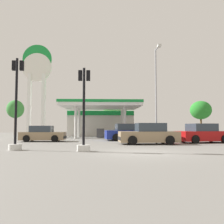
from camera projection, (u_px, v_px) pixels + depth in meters
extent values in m
plane|color=slate|center=(140.00, 153.00, 12.25)|extent=(90.00, 90.00, 0.00)
cube|color=beige|center=(101.00, 124.00, 36.30)|extent=(9.16, 6.44, 3.56)
cube|color=#148C38|center=(101.00, 113.00, 33.12)|extent=(9.16, 0.12, 0.60)
cube|color=white|center=(101.00, 106.00, 29.43)|extent=(9.27, 6.99, 0.35)
cube|color=#148C38|center=(101.00, 104.00, 29.45)|extent=(9.37, 7.09, 0.30)
cylinder|color=silver|center=(76.00, 122.00, 27.28)|extent=(0.32, 0.32, 3.64)
cylinder|color=silver|center=(125.00, 122.00, 27.50)|extent=(0.32, 0.32, 3.64)
cylinder|color=silver|center=(79.00, 123.00, 31.11)|extent=(0.32, 0.32, 3.64)
cylinder|color=silver|center=(122.00, 123.00, 31.33)|extent=(0.32, 0.32, 3.64)
cube|color=#4C4C51|center=(100.00, 133.00, 29.23)|extent=(0.90, 0.60, 1.10)
cube|color=white|center=(29.00, 105.00, 30.13)|extent=(0.40, 0.56, 7.98)
cube|color=white|center=(43.00, 105.00, 30.20)|extent=(0.40, 0.56, 7.98)
cylinder|color=white|center=(37.00, 67.00, 30.46)|extent=(3.61, 0.22, 3.61)
cylinder|color=#198C38|center=(37.00, 59.00, 30.55)|extent=(3.61, 0.22, 3.61)
cube|color=white|center=(37.00, 63.00, 30.56)|extent=(3.33, 0.08, 0.65)
cylinder|color=black|center=(133.00, 140.00, 17.37)|extent=(0.69, 0.26, 0.68)
cylinder|color=black|center=(129.00, 139.00, 19.19)|extent=(0.69, 0.26, 0.68)
cylinder|color=black|center=(170.00, 140.00, 17.61)|extent=(0.69, 0.26, 0.68)
cylinder|color=black|center=(163.00, 139.00, 19.42)|extent=(0.69, 0.26, 0.68)
cube|color=#8C7556|center=(148.00, 137.00, 18.41)|extent=(4.53, 2.06, 0.80)
cube|color=#2D3842|center=(150.00, 128.00, 18.47)|extent=(2.19, 1.75, 0.68)
cube|color=black|center=(120.00, 138.00, 18.22)|extent=(0.21, 1.77, 0.25)
cylinder|color=black|center=(58.00, 138.00, 22.54)|extent=(0.60, 0.22, 0.60)
cylinder|color=black|center=(55.00, 139.00, 20.94)|extent=(0.60, 0.22, 0.60)
cylinder|color=black|center=(32.00, 138.00, 22.49)|extent=(0.60, 0.22, 0.60)
cylinder|color=black|center=(26.00, 139.00, 20.89)|extent=(0.60, 0.22, 0.60)
cube|color=#8C7556|center=(43.00, 136.00, 21.72)|extent=(3.95, 1.72, 0.71)
cube|color=#2D3842|center=(42.00, 129.00, 21.76)|extent=(1.90, 1.49, 0.60)
cube|color=black|center=(65.00, 137.00, 21.76)|extent=(0.14, 1.56, 0.22)
cylinder|color=black|center=(140.00, 136.00, 24.41)|extent=(0.70, 0.30, 0.68)
cylinder|color=black|center=(145.00, 137.00, 22.59)|extent=(0.70, 0.30, 0.68)
cylinder|color=black|center=(113.00, 137.00, 24.01)|extent=(0.70, 0.30, 0.68)
cylinder|color=black|center=(116.00, 137.00, 22.19)|extent=(0.70, 0.30, 0.68)
cube|color=navy|center=(129.00, 135.00, 23.32)|extent=(4.66, 2.33, 0.81)
cube|color=#2D3842|center=(127.00, 127.00, 23.34)|extent=(2.30, 1.88, 0.68)
cube|color=black|center=(151.00, 136.00, 23.62)|extent=(0.31, 1.79, 0.26)
cylinder|color=black|center=(210.00, 138.00, 21.36)|extent=(0.70, 0.37, 0.67)
cylinder|color=black|center=(183.00, 138.00, 20.67)|extent=(0.70, 0.37, 0.67)
cylinder|color=black|center=(195.00, 139.00, 18.93)|extent=(0.70, 0.37, 0.67)
cube|color=#A51111|center=(203.00, 136.00, 20.16)|extent=(4.69, 2.74, 0.80)
cube|color=#2D3842|center=(201.00, 128.00, 20.16)|extent=(2.40, 2.04, 0.67)
cylinder|color=silver|center=(84.00, 148.00, 12.98)|extent=(0.71, 0.71, 0.34)
cylinder|color=black|center=(84.00, 106.00, 13.12)|extent=(0.14, 0.14, 4.19)
cube|color=black|center=(80.00, 76.00, 13.37)|extent=(0.21, 0.20, 0.57)
sphere|color=red|center=(81.00, 73.00, 13.50)|extent=(0.15, 0.15, 0.15)
sphere|color=#D89E0C|center=(80.00, 76.00, 13.49)|extent=(0.15, 0.15, 0.15)
sphere|color=green|center=(80.00, 79.00, 13.48)|extent=(0.15, 0.15, 0.15)
cube|color=black|center=(88.00, 76.00, 13.39)|extent=(0.21, 0.20, 0.57)
sphere|color=red|center=(88.00, 73.00, 13.52)|extent=(0.15, 0.15, 0.15)
sphere|color=#D89E0C|center=(88.00, 76.00, 13.51)|extent=(0.15, 0.15, 0.15)
sphere|color=green|center=(88.00, 79.00, 13.50)|extent=(0.15, 0.15, 0.15)
cylinder|color=silver|center=(15.00, 147.00, 13.61)|extent=(0.72, 0.72, 0.34)
cylinder|color=black|center=(16.00, 101.00, 13.77)|extent=(0.14, 0.14, 4.91)
cube|color=black|center=(14.00, 66.00, 14.05)|extent=(0.21, 0.20, 0.57)
sphere|color=red|center=(15.00, 63.00, 14.18)|extent=(0.15, 0.15, 0.15)
sphere|color=#D89E0C|center=(15.00, 66.00, 14.17)|extent=(0.15, 0.15, 0.15)
sphere|color=green|center=(15.00, 69.00, 14.16)|extent=(0.15, 0.15, 0.15)
cube|color=black|center=(22.00, 66.00, 14.07)|extent=(0.21, 0.20, 0.57)
sphere|color=red|center=(23.00, 63.00, 14.20)|extent=(0.15, 0.15, 0.15)
sphere|color=#D89E0C|center=(23.00, 66.00, 14.19)|extent=(0.15, 0.15, 0.15)
sphere|color=green|center=(22.00, 69.00, 14.18)|extent=(0.15, 0.15, 0.15)
cylinder|color=brown|center=(15.00, 125.00, 41.01)|extent=(0.31, 0.31, 3.26)
ellipsoid|color=#378038|center=(15.00, 109.00, 41.18)|extent=(2.87, 2.87, 3.06)
cylinder|color=brown|center=(115.00, 126.00, 40.46)|extent=(0.25, 0.25, 2.80)
ellipsoid|color=#32762B|center=(115.00, 109.00, 40.63)|extent=(3.86, 3.86, 3.24)
cylinder|color=brown|center=(201.00, 126.00, 40.48)|extent=(0.30, 0.30, 2.80)
ellipsoid|color=#257927|center=(201.00, 110.00, 40.65)|extent=(3.52, 3.52, 3.09)
cylinder|color=gray|center=(156.00, 96.00, 18.36)|extent=(0.12, 0.12, 7.27)
cylinder|color=gray|center=(157.00, 48.00, 17.98)|extent=(0.09, 1.20, 0.09)
cube|color=beige|center=(159.00, 46.00, 17.38)|extent=(0.24, 0.44, 0.16)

